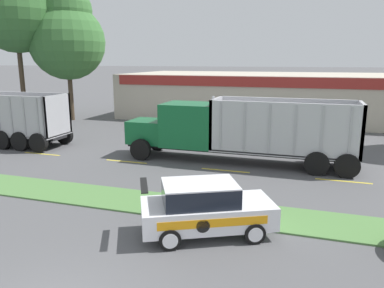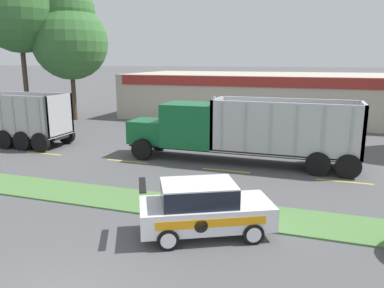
{
  "view_description": "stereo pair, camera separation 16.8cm",
  "coord_description": "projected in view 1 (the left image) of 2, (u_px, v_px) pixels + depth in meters",
  "views": [
    {
      "loc": [
        4.88,
        -5.36,
        5.29
      ],
      "look_at": [
        0.44,
        8.43,
        2.03
      ],
      "focal_mm": 35.0,
      "sensor_mm": 36.0,
      "label": 1
    },
    {
      "loc": [
        5.04,
        -5.31,
        5.29
      ],
      "look_at": [
        0.44,
        8.43,
        2.03
      ],
      "focal_mm": 35.0,
      "sensor_mm": 36.0,
      "label": 2
    }
  ],
  "objects": [
    {
      "name": "centre_line_6",
      "position": [
        343.0,
        181.0,
        16.7
      ],
      "size": [
        2.4,
        0.14,
        0.01
      ],
      "primitive_type": "cube",
      "color": "yellow",
      "rests_on": "ground_plane"
    },
    {
      "name": "store_building_backdrop",
      "position": [
        278.0,
        96.0,
        35.23
      ],
      "size": [
        28.08,
        12.1,
        4.03
      ],
      "color": "#BCB29E",
      "rests_on": "ground_plane"
    },
    {
      "name": "centre_line_4",
      "position": [
        126.0,
        161.0,
        19.92
      ],
      "size": [
        2.4,
        0.14,
        0.01
      ],
      "primitive_type": "cube",
      "color": "yellow",
      "rests_on": "ground_plane"
    },
    {
      "name": "tree_behind_centre",
      "position": [
        67.0,
        34.0,
        32.14
      ],
      "size": [
        6.47,
        6.47,
        11.66
      ],
      "color": "#473828",
      "rests_on": "ground_plane"
    },
    {
      "name": "centre_line_3",
      "position": [
        42.0,
        154.0,
        21.54
      ],
      "size": [
        2.4,
        0.14,
        0.01
      ],
      "primitive_type": "cube",
      "color": "yellow",
      "rests_on": "ground_plane"
    },
    {
      "name": "grass_verge",
      "position": [
        167.0,
        205.0,
        13.9
      ],
      "size": [
        120.0,
        2.16,
        0.06
      ],
      "primitive_type": "cube",
      "color": "#517F42",
      "rests_on": "ground_plane"
    },
    {
      "name": "centre_line_5",
      "position": [
        225.0,
        170.0,
        18.31
      ],
      "size": [
        2.4,
        0.14,
        0.01
      ],
      "primitive_type": "cube",
      "color": "yellow",
      "rests_on": "ground_plane"
    },
    {
      "name": "rally_car",
      "position": [
        205.0,
        208.0,
        11.45
      ],
      "size": [
        4.38,
        3.38,
        1.71
      ],
      "color": "white",
      "rests_on": "ground_plane"
    },
    {
      "name": "tree_behind_left",
      "position": [
        15.0,
        3.0,
        30.71
      ],
      "size": [
        6.74,
        6.74,
        14.26
      ],
      "color": "#473828",
      "rests_on": "ground_plane"
    },
    {
      "name": "dump_truck_mid",
      "position": [
        217.0,
        131.0,
        19.83
      ],
      "size": [
        12.05,
        2.64,
        3.52
      ],
      "color": "black",
      "rests_on": "ground_plane"
    }
  ]
}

